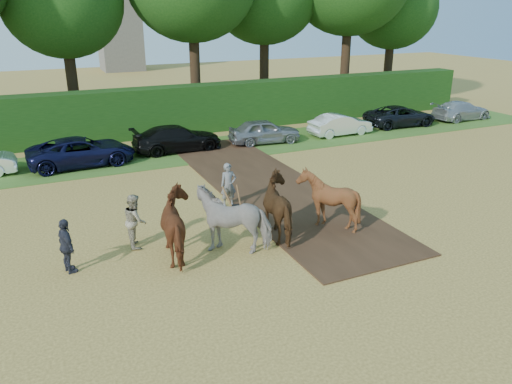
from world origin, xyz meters
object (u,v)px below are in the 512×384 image
(spectator_far, at_px, (67,246))
(parked_cars, at_px, (228,135))
(spectator_near, at_px, (135,220))
(plough_team, at_px, (259,211))

(spectator_far, relative_size, parked_cars, 0.04)
(spectator_near, distance_m, spectator_far, 2.46)
(spectator_near, relative_size, parked_cars, 0.05)
(spectator_near, bearing_deg, spectator_far, 117.61)
(parked_cars, bearing_deg, spectator_far, -130.16)
(spectator_far, xyz_separation_m, plough_team, (6.21, -0.34, 0.20))
(plough_team, bearing_deg, spectator_near, 161.48)
(plough_team, distance_m, parked_cars, 12.47)
(spectator_near, height_order, parked_cars, spectator_near)
(parked_cars, bearing_deg, spectator_near, -125.32)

